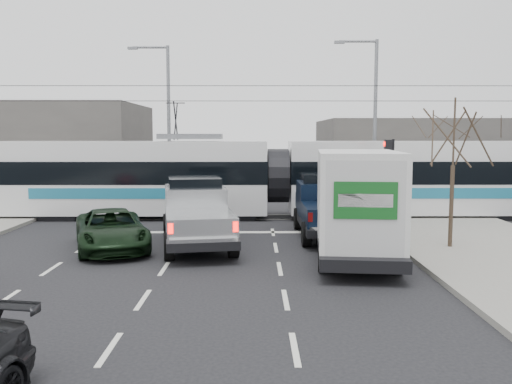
{
  "coord_description": "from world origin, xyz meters",
  "views": [
    {
      "loc": [
        0.96,
        -15.57,
        3.91
      ],
      "look_at": [
        1.02,
        4.48,
        1.8
      ],
      "focal_mm": 38.0,
      "sensor_mm": 36.0,
      "label": 1
    }
  ],
  "objects_px": {
    "green_car": "(111,230)",
    "navy_pickup": "(326,206)",
    "traffic_signal": "(389,164)",
    "street_lamp_near": "(372,113)",
    "bare_tree": "(454,139)",
    "silver_pickup": "(196,212)",
    "box_truck": "(356,206)",
    "street_lamp_far": "(166,114)",
    "tram": "(277,177)"
  },
  "relations": [
    {
      "from": "street_lamp_near",
      "to": "silver_pickup",
      "type": "height_order",
      "value": "street_lamp_near"
    },
    {
      "from": "green_car",
      "to": "tram",
      "type": "bearing_deg",
      "value": 31.78
    },
    {
      "from": "bare_tree",
      "to": "traffic_signal",
      "type": "xyz_separation_m",
      "value": [
        -1.13,
        4.0,
        -1.05
      ]
    },
    {
      "from": "traffic_signal",
      "to": "navy_pickup",
      "type": "height_order",
      "value": "traffic_signal"
    },
    {
      "from": "green_car",
      "to": "navy_pickup",
      "type": "bearing_deg",
      "value": -0.34
    },
    {
      "from": "bare_tree",
      "to": "street_lamp_near",
      "type": "distance_m",
      "value": 11.58
    },
    {
      "from": "bare_tree",
      "to": "navy_pickup",
      "type": "height_order",
      "value": "bare_tree"
    },
    {
      "from": "silver_pickup",
      "to": "street_lamp_near",
      "type": "bearing_deg",
      "value": 40.76
    },
    {
      "from": "traffic_signal",
      "to": "street_lamp_near",
      "type": "height_order",
      "value": "street_lamp_near"
    },
    {
      "from": "bare_tree",
      "to": "tram",
      "type": "distance_m",
      "value": 9.56
    },
    {
      "from": "tram",
      "to": "silver_pickup",
      "type": "xyz_separation_m",
      "value": [
        -3.17,
        -6.31,
        -0.75
      ]
    },
    {
      "from": "street_lamp_far",
      "to": "green_car",
      "type": "height_order",
      "value": "street_lamp_far"
    },
    {
      "from": "green_car",
      "to": "traffic_signal",
      "type": "bearing_deg",
      "value": 0.93
    },
    {
      "from": "traffic_signal",
      "to": "silver_pickup",
      "type": "bearing_deg",
      "value": -160.0
    },
    {
      "from": "box_truck",
      "to": "street_lamp_near",
      "type": "bearing_deg",
      "value": 81.8
    },
    {
      "from": "box_truck",
      "to": "bare_tree",
      "type": "bearing_deg",
      "value": 24.6
    },
    {
      "from": "bare_tree",
      "to": "green_car",
      "type": "bearing_deg",
      "value": 178.76
    },
    {
      "from": "bare_tree",
      "to": "street_lamp_near",
      "type": "bearing_deg",
      "value": 91.42
    },
    {
      "from": "street_lamp_far",
      "to": "tram",
      "type": "distance_m",
      "value": 9.19
    },
    {
      "from": "box_truck",
      "to": "green_car",
      "type": "relative_size",
      "value": 1.44
    },
    {
      "from": "street_lamp_far",
      "to": "silver_pickup",
      "type": "bearing_deg",
      "value": -76.08
    },
    {
      "from": "street_lamp_far",
      "to": "box_truck",
      "type": "xyz_separation_m",
      "value": [
        8.33,
        -14.67,
        -3.42
      ]
    },
    {
      "from": "bare_tree",
      "to": "street_lamp_far",
      "type": "bearing_deg",
      "value": 131.12
    },
    {
      "from": "tram",
      "to": "box_truck",
      "type": "xyz_separation_m",
      "value": [
        2.12,
        -8.71,
        -0.22
      ]
    },
    {
      "from": "tram",
      "to": "street_lamp_near",
      "type": "bearing_deg",
      "value": 36.66
    },
    {
      "from": "street_lamp_near",
      "to": "green_car",
      "type": "distance_m",
      "value": 16.53
    },
    {
      "from": "street_lamp_near",
      "to": "navy_pickup",
      "type": "height_order",
      "value": "street_lamp_near"
    },
    {
      "from": "traffic_signal",
      "to": "bare_tree",
      "type": "bearing_deg",
      "value": -74.24
    },
    {
      "from": "bare_tree",
      "to": "traffic_signal",
      "type": "distance_m",
      "value": 4.28
    },
    {
      "from": "silver_pickup",
      "to": "navy_pickup",
      "type": "xyz_separation_m",
      "value": [
        4.87,
        1.6,
        0.0
      ]
    },
    {
      "from": "street_lamp_near",
      "to": "tram",
      "type": "distance_m",
      "value": 7.34
    },
    {
      "from": "street_lamp_far",
      "to": "green_car",
      "type": "relative_size",
      "value": 1.84
    },
    {
      "from": "street_lamp_far",
      "to": "tram",
      "type": "xyz_separation_m",
      "value": [
        6.21,
        -5.97,
        -3.19
      ]
    },
    {
      "from": "green_car",
      "to": "street_lamp_far",
      "type": "bearing_deg",
      "value": 72.17
    },
    {
      "from": "silver_pickup",
      "to": "green_car",
      "type": "height_order",
      "value": "silver_pickup"
    },
    {
      "from": "street_lamp_near",
      "to": "tram",
      "type": "height_order",
      "value": "street_lamp_near"
    },
    {
      "from": "silver_pickup",
      "to": "green_car",
      "type": "xyz_separation_m",
      "value": [
        -2.81,
        -0.98,
        -0.49
      ]
    },
    {
      "from": "street_lamp_far",
      "to": "tram",
      "type": "relative_size",
      "value": 0.34
    },
    {
      "from": "bare_tree",
      "to": "tram",
      "type": "relative_size",
      "value": 0.19
    },
    {
      "from": "box_truck",
      "to": "street_lamp_far",
      "type": "bearing_deg",
      "value": 125.42
    },
    {
      "from": "street_lamp_near",
      "to": "street_lamp_far",
      "type": "relative_size",
      "value": 1.0
    },
    {
      "from": "silver_pickup",
      "to": "street_lamp_far",
      "type": "bearing_deg",
      "value": 94.14
    },
    {
      "from": "street_lamp_far",
      "to": "traffic_signal",
      "type": "bearing_deg",
      "value": -41.72
    },
    {
      "from": "silver_pickup",
      "to": "green_car",
      "type": "bearing_deg",
      "value": -170.61
    },
    {
      "from": "traffic_signal",
      "to": "box_truck",
      "type": "xyz_separation_m",
      "value": [
        -2.32,
        -5.17,
        -1.05
      ]
    },
    {
      "from": "traffic_signal",
      "to": "street_lamp_far",
      "type": "distance_m",
      "value": 14.47
    },
    {
      "from": "street_lamp_near",
      "to": "navy_pickup",
      "type": "xyz_separation_m",
      "value": [
        -3.58,
        -8.68,
        -3.94
      ]
    },
    {
      "from": "street_lamp_far",
      "to": "navy_pickup",
      "type": "bearing_deg",
      "value": -53.45
    },
    {
      "from": "traffic_signal",
      "to": "box_truck",
      "type": "relative_size",
      "value": 0.51
    },
    {
      "from": "bare_tree",
      "to": "street_lamp_near",
      "type": "height_order",
      "value": "street_lamp_near"
    }
  ]
}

